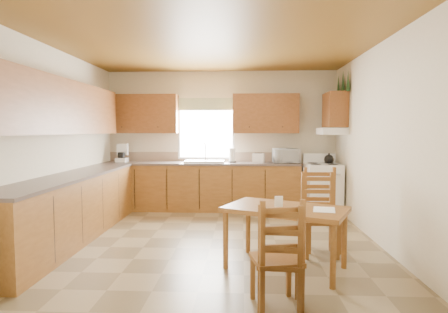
{
  "coord_description": "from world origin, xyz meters",
  "views": [
    {
      "loc": [
        0.42,
        -5.19,
        1.53
      ],
      "look_at": [
        0.15,
        0.3,
        1.15
      ],
      "focal_mm": 30.0,
      "sensor_mm": 36.0,
      "label": 1
    }
  ],
  "objects_px": {
    "chair_near_left": "(280,254)",
    "chair_far_right": "(320,215)",
    "chair_far_left": "(322,210)",
    "microwave": "(286,156)",
    "dining_table": "(285,238)",
    "stove": "(322,190)",
    "chair_near_right": "(276,252)"
  },
  "relations": [
    {
      "from": "chair_near_left",
      "to": "chair_far_right",
      "type": "relative_size",
      "value": 0.91
    },
    {
      "from": "chair_far_right",
      "to": "chair_far_left",
      "type": "bearing_deg",
      "value": 70.49
    },
    {
      "from": "microwave",
      "to": "dining_table",
      "type": "bearing_deg",
      "value": -101.89
    },
    {
      "from": "stove",
      "to": "chair_near_right",
      "type": "bearing_deg",
      "value": -111.63
    },
    {
      "from": "dining_table",
      "to": "chair_far_left",
      "type": "distance_m",
      "value": 0.9
    },
    {
      "from": "stove",
      "to": "chair_near_left",
      "type": "height_order",
      "value": "chair_near_left"
    },
    {
      "from": "chair_far_left",
      "to": "microwave",
      "type": "bearing_deg",
      "value": 94.63
    },
    {
      "from": "stove",
      "to": "dining_table",
      "type": "distance_m",
      "value": 2.93
    },
    {
      "from": "chair_near_right",
      "to": "chair_near_left",
      "type": "bearing_deg",
      "value": 167.77
    },
    {
      "from": "chair_near_right",
      "to": "chair_far_right",
      "type": "relative_size",
      "value": 0.96
    },
    {
      "from": "stove",
      "to": "dining_table",
      "type": "bearing_deg",
      "value": -113.64
    },
    {
      "from": "microwave",
      "to": "chair_far_left",
      "type": "relative_size",
      "value": 0.43
    },
    {
      "from": "microwave",
      "to": "chair_far_right",
      "type": "bearing_deg",
      "value": -92.52
    },
    {
      "from": "microwave",
      "to": "chair_far_right",
      "type": "relative_size",
      "value": 0.45
    },
    {
      "from": "chair_far_left",
      "to": "stove",
      "type": "bearing_deg",
      "value": 78.02
    },
    {
      "from": "dining_table",
      "to": "chair_near_left",
      "type": "height_order",
      "value": "chair_near_left"
    },
    {
      "from": "stove",
      "to": "microwave",
      "type": "relative_size",
      "value": 2.01
    },
    {
      "from": "chair_near_right",
      "to": "stove",
      "type": "bearing_deg",
      "value": -119.81
    },
    {
      "from": "microwave",
      "to": "stove",
      "type": "bearing_deg",
      "value": -27.81
    },
    {
      "from": "chair_near_left",
      "to": "chair_far_right",
      "type": "bearing_deg",
      "value": -109.58
    },
    {
      "from": "chair_far_left",
      "to": "chair_far_right",
      "type": "bearing_deg",
      "value": -108.75
    },
    {
      "from": "chair_far_right",
      "to": "chair_near_left",
      "type": "bearing_deg",
      "value": -115.29
    },
    {
      "from": "stove",
      "to": "chair_near_right",
      "type": "xyz_separation_m",
      "value": [
        -1.16,
        -3.67,
        0.03
      ]
    },
    {
      "from": "stove",
      "to": "chair_near_left",
      "type": "bearing_deg",
      "value": -111.23
    },
    {
      "from": "stove",
      "to": "chair_far_right",
      "type": "distance_m",
      "value": 2.35
    },
    {
      "from": "microwave",
      "to": "chair_far_left",
      "type": "height_order",
      "value": "microwave"
    },
    {
      "from": "microwave",
      "to": "chair_near_left",
      "type": "height_order",
      "value": "microwave"
    },
    {
      "from": "stove",
      "to": "dining_table",
      "type": "relative_size",
      "value": 0.7
    },
    {
      "from": "chair_near_right",
      "to": "chair_far_right",
      "type": "height_order",
      "value": "chair_far_right"
    },
    {
      "from": "chair_near_left",
      "to": "chair_near_right",
      "type": "relative_size",
      "value": 0.96
    },
    {
      "from": "stove",
      "to": "chair_far_right",
      "type": "height_order",
      "value": "chair_far_right"
    },
    {
      "from": "stove",
      "to": "dining_table",
      "type": "xyz_separation_m",
      "value": [
        -0.98,
        -2.76,
        -0.11
      ]
    }
  ]
}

